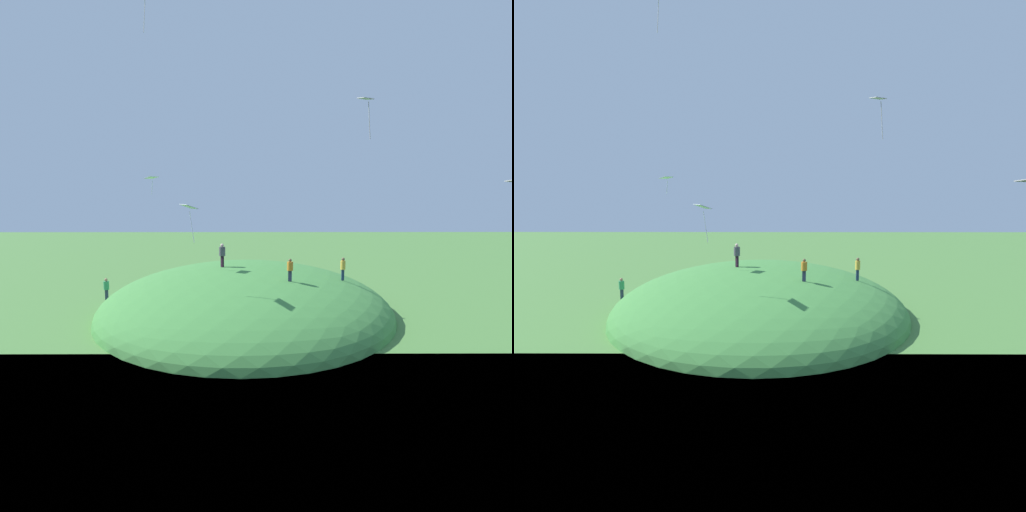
{
  "view_description": "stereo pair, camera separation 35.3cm",
  "coord_description": "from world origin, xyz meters",
  "views": [
    {
      "loc": [
        -27.61,
        -0.42,
        9.16
      ],
      "look_at": [
        2.77,
        -0.58,
        4.97
      ],
      "focal_mm": 32.14,
      "sensor_mm": 36.0,
      "label": 1
    },
    {
      "loc": [
        -27.61,
        -0.77,
        9.16
      ],
      "look_at": [
        2.77,
        -0.58,
        4.97
      ],
      "focal_mm": 32.14,
      "sensor_mm": 36.0,
      "label": 2
    }
  ],
  "objects": [
    {
      "name": "grass_hill",
      "position": [
        7.55,
        0.23,
        0.0
      ],
      "size": [
        26.99,
        22.48,
        7.03
      ],
      "primitive_type": "ellipsoid",
      "color": "#43873D",
      "rests_on": "ground_plane"
    },
    {
      "name": "person_with_child",
      "position": [
        7.72,
        11.16,
        1.88
      ],
      "size": [
        0.45,
        0.45,
        1.72
      ],
      "rotation": [
        0.0,
        0.0,
        4.76
      ],
      "color": "#2B334B",
      "rests_on": "grass_hill"
    },
    {
      "name": "kite_2",
      "position": [
        7.08,
        7.22,
        10.25
      ],
      "size": [
        1.16,
        1.05,
        1.34
      ],
      "color": "white"
    },
    {
      "name": "kite_5",
      "position": [
        0.55,
        3.53,
        8.23
      ],
      "size": [
        1.4,
        1.26,
        2.39
      ],
      "color": "white"
    },
    {
      "name": "ground_plane",
      "position": [
        0.0,
        0.0,
        0.0
      ],
      "size": [
        160.0,
        160.0,
        0.0
      ],
      "primitive_type": "plane",
      "color": "#4B7E39"
    },
    {
      "name": "person_on_hilltop",
      "position": [
        6.23,
        -7.12,
        3.74
      ],
      "size": [
        0.4,
        0.4,
        1.73
      ],
      "rotation": [
        0.0,
        0.0,
        4.78
      ],
      "color": "navy",
      "rests_on": "grass_hill"
    },
    {
      "name": "person_watching_kites",
      "position": [
        7.4,
        2.0,
        4.61
      ],
      "size": [
        0.67,
        0.67,
        1.83
      ],
      "rotation": [
        0.0,
        0.0,
        0.65
      ],
      "color": "black",
      "rests_on": "grass_hill"
    },
    {
      "name": "person_near_shore",
      "position": [
        3.13,
        -2.9,
        4.14
      ],
      "size": [
        0.53,
        0.53,
        1.56
      ],
      "rotation": [
        0.0,
        0.0,
        1.23
      ],
      "color": "#252C45",
      "rests_on": "grass_hill"
    },
    {
      "name": "dirt_path",
      "position": [
        23.09,
        -6.53,
        0.02
      ],
      "size": [
        16.03,
        4.48,
        0.04
      ],
      "primitive_type": "cube",
      "rotation": [
        0.0,
        0.0,
        0.21
      ],
      "color": "#686148",
      "rests_on": "ground_plane"
    },
    {
      "name": "kite_1",
      "position": [
        -4.74,
        -5.87,
        13.49
      ],
      "size": [
        0.77,
        0.84,
        1.97
      ],
      "color": "white"
    },
    {
      "name": "mooring_post",
      "position": [
        -2.16,
        3.74,
        0.66
      ],
      "size": [
        0.14,
        0.14,
        1.32
      ],
      "primitive_type": "cylinder",
      "color": "brown",
      "rests_on": "ground_plane"
    }
  ]
}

